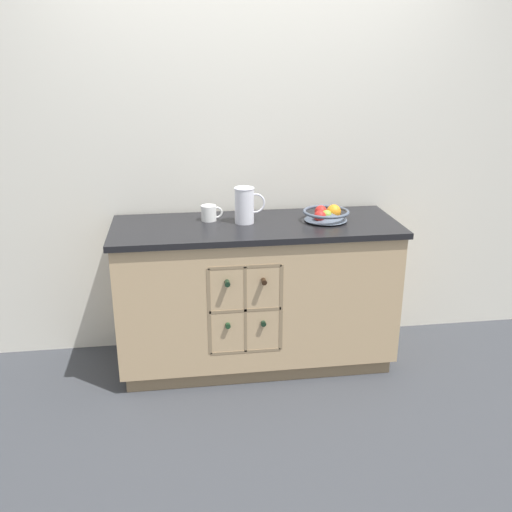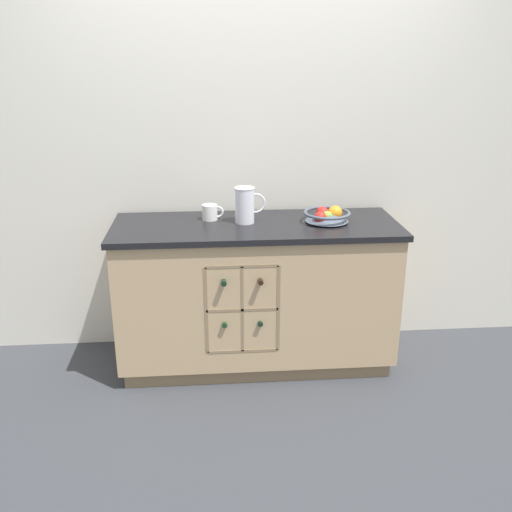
# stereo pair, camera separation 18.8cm
# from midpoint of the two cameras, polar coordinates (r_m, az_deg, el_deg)

# --- Properties ---
(ground_plane) EXTENTS (14.00, 14.00, 0.00)m
(ground_plane) POSITION_cam_midpoint_polar(r_m,az_deg,el_deg) (3.69, -1.48, -10.41)
(ground_plane) COLOR #383A3F
(back_wall) EXTENTS (4.40, 0.06, 2.55)m
(back_wall) POSITION_cam_midpoint_polar(r_m,az_deg,el_deg) (3.59, -2.33, 10.47)
(back_wall) COLOR silver
(back_wall) RESTS_ON ground_plane
(kitchen_island) EXTENTS (1.68, 0.64, 0.91)m
(kitchen_island) POSITION_cam_midpoint_polar(r_m,az_deg,el_deg) (3.48, -1.57, -3.85)
(kitchen_island) COLOR #8B7354
(kitchen_island) RESTS_ON ground_plane
(fruit_bowl) EXTENTS (0.28, 0.28, 0.09)m
(fruit_bowl) POSITION_cam_midpoint_polar(r_m,az_deg,el_deg) (3.39, 5.46, 4.18)
(fruit_bowl) COLOR #4C5666
(fruit_bowl) RESTS_ON kitchen_island
(white_pitcher) EXTENTS (0.18, 0.12, 0.21)m
(white_pitcher) POSITION_cam_midpoint_polar(r_m,az_deg,el_deg) (3.32, -2.75, 5.15)
(white_pitcher) COLOR white
(white_pitcher) RESTS_ON kitchen_island
(ceramic_mug) EXTENTS (0.13, 0.09, 0.09)m
(ceramic_mug) POSITION_cam_midpoint_polar(r_m,az_deg,el_deg) (3.40, -6.27, 4.29)
(ceramic_mug) COLOR white
(ceramic_mug) RESTS_ON kitchen_island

